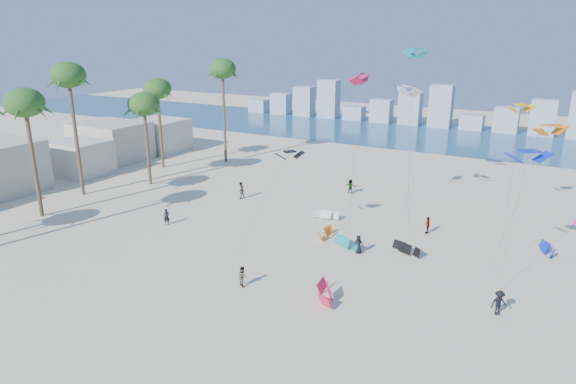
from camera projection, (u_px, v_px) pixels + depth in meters
The scene contains 10 objects.
ground at pixel (133, 312), 33.27m from camera, with size 220.00×220.00×0.00m, color beige.
ocean at pixel (419, 134), 93.22m from camera, with size 220.00×220.00×0.00m, color navy.
kitesurfer_near at pixel (167, 217), 48.41m from camera, with size 0.59×0.39×1.62m, color black.
kitesurfer_mid at pixel (243, 276), 36.54m from camera, with size 0.75×0.58×1.54m, color gray.
kitesurfers_far at pixel (368, 220), 47.38m from camera, with size 34.67×21.00×1.93m.
grounded_kites at pixel (373, 249), 41.96m from camera, with size 22.10×19.18×1.02m.
flying_kites at pixel (447, 103), 42.79m from camera, with size 27.37×22.73×17.11m.
palm_row at pixel (88, 97), 53.47m from camera, with size 10.08×44.80×15.07m.
beachfront_buildings at pixel (64, 155), 65.47m from camera, with size 11.50×43.00×6.00m.
distant_skyline at pixel (428, 111), 101.17m from camera, with size 85.00×3.00×8.40m.
Camera 1 is at (23.39, -20.51, 17.68)m, focal length 30.93 mm.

